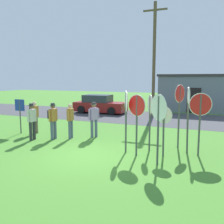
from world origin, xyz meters
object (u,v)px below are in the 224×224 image
(stop_sign_rear_right, at_px, (150,113))
(person_in_blue, at_px, (70,119))
(stop_sign_center_cluster, at_px, (137,114))
(stop_sign_low_front, at_px, (179,105))
(person_in_dark_shirt, at_px, (53,118))
(parked_car_on_street, at_px, (100,105))
(utility_pole, at_px, (154,58))
(info_panel_leftmost, at_px, (20,110))
(person_holding_notes, at_px, (32,119))
(stop_sign_nearest, at_px, (164,123))
(stop_sign_rear_left, at_px, (200,113))
(person_in_teal, at_px, (34,115))
(stop_sign_leaning_left, at_px, (159,116))
(stop_sign_far_back, at_px, (126,110))
(stop_sign_leaning_right, at_px, (188,110))
(person_on_left, at_px, (94,117))

(stop_sign_rear_right, bearing_deg, person_in_blue, 172.43)
(stop_sign_center_cluster, bearing_deg, stop_sign_low_front, 52.87)
(stop_sign_rear_right, xyz_separation_m, person_in_dark_shirt, (-4.72, 0.09, -0.53))
(parked_car_on_street, distance_m, person_in_dark_shirt, 9.10)
(utility_pole, bearing_deg, info_panel_leftmost, -118.98)
(stop_sign_low_front, xyz_separation_m, person_holding_notes, (-6.52, -1.34, -0.82))
(stop_sign_center_cluster, xyz_separation_m, info_panel_leftmost, (-6.73, 1.22, -0.35))
(stop_sign_rear_right, xyz_separation_m, person_holding_notes, (-5.52, -0.43, -0.55))
(stop_sign_rear_right, distance_m, person_in_dark_shirt, 4.75)
(utility_pole, relative_size, person_holding_notes, 4.89)
(stop_sign_nearest, bearing_deg, utility_pole, 105.52)
(stop_sign_rear_left, height_order, person_in_teal, stop_sign_rear_left)
(stop_sign_low_front, xyz_separation_m, stop_sign_nearest, (-0.36, -1.40, -0.55))
(utility_pole, bearing_deg, stop_sign_leaning_left, -75.79)
(person_in_blue, xyz_separation_m, person_holding_notes, (-1.49, -0.96, 0.03))
(person_in_blue, bearing_deg, stop_sign_rear_right, -7.57)
(stop_sign_low_front, distance_m, stop_sign_rear_right, 1.38)
(stop_sign_leaning_left, bearing_deg, stop_sign_rear_left, 52.84)
(stop_sign_leaning_left, bearing_deg, utility_pole, 104.21)
(stop_sign_rear_right, distance_m, person_in_teal, 6.40)
(stop_sign_far_back, distance_m, stop_sign_rear_left, 2.75)
(stop_sign_low_front, distance_m, stop_sign_rear_left, 1.17)
(parked_car_on_street, xyz_separation_m, stop_sign_low_front, (7.53, -8.09, 1.12))
(stop_sign_rear_right, bearing_deg, person_in_teal, 173.67)
(stop_sign_rear_right, relative_size, person_holding_notes, 1.30)
(stop_sign_leaning_right, bearing_deg, info_panel_leftmost, 179.12)
(parked_car_on_street, bearing_deg, person_holding_notes, -83.89)
(stop_sign_center_cluster, bearing_deg, person_in_blue, 160.25)
(stop_sign_leaning_right, relative_size, person_in_teal, 1.53)
(stop_sign_leaning_left, relative_size, person_holding_notes, 1.38)
(stop_sign_rear_left, bearing_deg, parked_car_on_street, 133.38)
(stop_sign_rear_left, relative_size, person_in_blue, 1.40)
(person_in_blue, xyz_separation_m, info_panel_leftmost, (-3.00, -0.12, 0.29))
(info_panel_leftmost, bearing_deg, stop_sign_rear_right, -3.38)
(stop_sign_rear_left, distance_m, stop_sign_leaning_left, 2.00)
(stop_sign_leaning_right, xyz_separation_m, person_holding_notes, (-6.93, -0.71, -0.73))
(stop_sign_low_front, height_order, info_panel_leftmost, stop_sign_low_front)
(stop_sign_leaning_right, xyz_separation_m, stop_sign_rear_right, (-1.41, -0.29, -0.17))
(stop_sign_leaning_left, bearing_deg, stop_sign_leaning_right, 66.52)
(person_in_blue, bearing_deg, stop_sign_leaning_right, -2.63)
(parked_car_on_street, relative_size, stop_sign_nearest, 2.31)
(stop_sign_leaning_right, height_order, info_panel_leftmost, stop_sign_leaning_right)
(person_on_left, distance_m, person_in_teal, 3.26)
(stop_sign_low_front, relative_size, stop_sign_nearest, 1.40)
(stop_sign_center_cluster, distance_m, person_in_teal, 6.25)
(person_in_blue, xyz_separation_m, person_in_dark_shirt, (-0.69, -0.45, 0.06))
(utility_pole, xyz_separation_m, stop_sign_rear_left, (3.94, -9.20, -2.80))
(stop_sign_center_cluster, xyz_separation_m, person_in_teal, (-6.03, 1.51, -0.61))
(stop_sign_center_cluster, distance_m, stop_sign_rear_right, 0.86)
(stop_sign_nearest, height_order, stop_sign_rear_left, stop_sign_rear_left)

